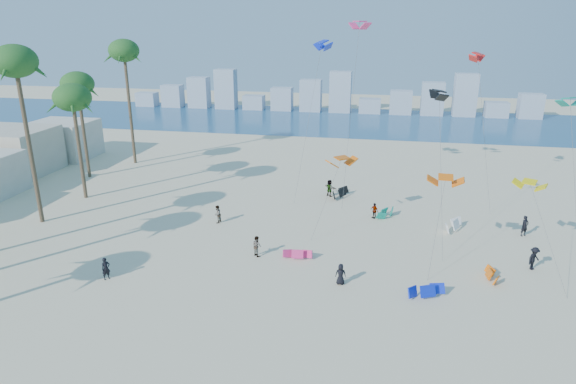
# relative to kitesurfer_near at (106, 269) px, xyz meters

# --- Properties ---
(ground) EXTENTS (220.00, 220.00, 0.00)m
(ground) POSITION_rel_kitesurfer_near_xyz_m (8.84, -6.94, -0.85)
(ground) COLOR beige
(ground) RESTS_ON ground
(ocean) EXTENTS (220.00, 220.00, 0.00)m
(ocean) POSITION_rel_kitesurfer_near_xyz_m (8.84, 65.06, -0.84)
(ocean) COLOR navy
(ocean) RESTS_ON ground
(kitesurfer_near) EXTENTS (0.71, 0.74, 1.70)m
(kitesurfer_near) POSITION_rel_kitesurfer_near_xyz_m (0.00, 0.00, 0.00)
(kitesurfer_near) COLOR black
(kitesurfer_near) RESTS_ON ground
(kitesurfer_mid) EXTENTS (1.04, 1.03, 1.69)m
(kitesurfer_mid) POSITION_rel_kitesurfer_near_xyz_m (9.89, 5.88, -0.00)
(kitesurfer_mid) COLOR gray
(kitesurfer_mid) RESTS_ON ground
(kitesurfers_far) EXTENTS (28.38, 20.02, 1.88)m
(kitesurfers_far) POSITION_rel_kitesurfer_near_xyz_m (19.46, 13.20, 0.04)
(kitesurfers_far) COLOR black
(kitesurfers_far) RESTS_ON ground
(grounded_kites) EXTENTS (16.16, 22.29, 0.95)m
(grounded_kites) POSITION_rel_kitesurfer_near_xyz_m (20.89, 11.78, -0.42)
(grounded_kites) COLOR #EC347D
(grounded_kites) RESTS_ON ground
(flying_kites) EXTENTS (25.98, 23.48, 18.50)m
(flying_kites) POSITION_rel_kitesurfer_near_xyz_m (23.49, 15.70, 11.25)
(flying_kites) COLOR orange
(flying_kites) RESTS_ON ground
(palm_row) EXTENTS (8.40, 44.80, 16.21)m
(palm_row) POSITION_rel_kitesurfer_near_xyz_m (-12.56, 9.25, 10.95)
(palm_row) COLOR brown
(palm_row) RESTS_ON ground
(distant_skyline) EXTENTS (85.00, 3.00, 8.40)m
(distant_skyline) POSITION_rel_kitesurfer_near_xyz_m (7.66, 75.06, 2.24)
(distant_skyline) COLOR #9EADBF
(distant_skyline) RESTS_ON ground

